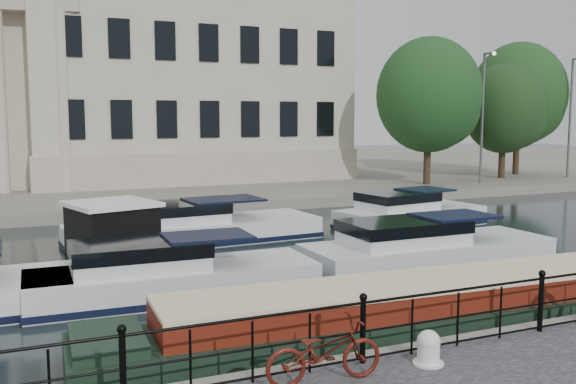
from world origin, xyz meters
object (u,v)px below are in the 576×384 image
object	(u,v)px
narrowboat	(445,313)
harbour_hut	(112,239)
bicycle	(324,352)
mooring_bollard	(429,348)

from	to	relation	value
narrowboat	harbour_hut	bearing A→B (deg)	126.52
bicycle	narrowboat	bearing A→B (deg)	-54.78
harbour_hut	mooring_bollard	bearing A→B (deg)	-88.62
mooring_bollard	harbour_hut	bearing A→B (deg)	106.81
mooring_bollard	narrowboat	size ratio (longest dim) A/B	0.04
narrowboat	harbour_hut	xyz separation A→B (m)	(-5.87, 8.79, 0.59)
mooring_bollard	harbour_hut	size ratio (longest dim) A/B	0.15
harbour_hut	bicycle	bearing A→B (deg)	-97.99
narrowboat	harbour_hut	world-z (taller)	harbour_hut
bicycle	narrowboat	xyz separation A→B (m)	(4.38, 2.63, -0.69)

